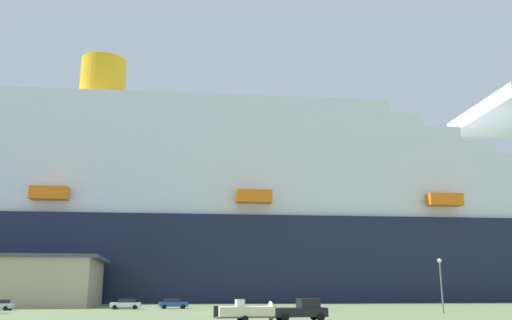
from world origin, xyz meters
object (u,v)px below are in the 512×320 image
(small_boat_on_trailer, at_px, (253,312))
(parked_car_white_van, at_px, (126,304))
(parked_car_blue_suv, at_px, (173,303))
(street_lamp, at_px, (441,277))
(cruise_ship, at_px, (238,221))
(pickup_truck, at_px, (301,310))

(small_boat_on_trailer, distance_m, parked_car_white_van, 38.42)
(parked_car_white_van, relative_size, parked_car_blue_suv, 0.97)
(street_lamp, distance_m, parked_car_blue_suv, 41.85)
(cruise_ship, distance_m, pickup_truck, 82.63)
(parked_car_blue_suv, bearing_deg, pickup_truck, -67.61)
(parked_car_white_van, bearing_deg, street_lamp, -24.52)
(cruise_ship, bearing_deg, parked_car_white_van, -114.08)
(cruise_ship, relative_size, parked_car_white_van, 64.00)
(cruise_ship, relative_size, parked_car_blue_suv, 62.20)
(street_lamp, bearing_deg, pickup_truck, -146.74)
(small_boat_on_trailer, relative_size, street_lamp, 1.09)
(small_boat_on_trailer, bearing_deg, street_lamp, 29.22)
(parked_car_white_van, height_order, parked_car_blue_suv, same)
(pickup_truck, relative_size, parked_car_blue_suv, 1.21)
(cruise_ship, xyz_separation_m, pickup_truck, (0.96, -80.43, -18.94))
(small_boat_on_trailer, bearing_deg, cruise_ship, 87.13)
(pickup_truck, xyz_separation_m, parked_car_blue_suv, (-14.48, 35.13, -0.21))
(parked_car_blue_suv, bearing_deg, small_boat_on_trailer, -75.24)
(pickup_truck, relative_size, small_boat_on_trailer, 0.76)
(cruise_ship, xyz_separation_m, small_boat_on_trailer, (-4.06, -81.17, -19.02))
(small_boat_on_trailer, bearing_deg, parked_car_white_van, 115.86)
(pickup_truck, bearing_deg, cruise_ship, 90.68)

